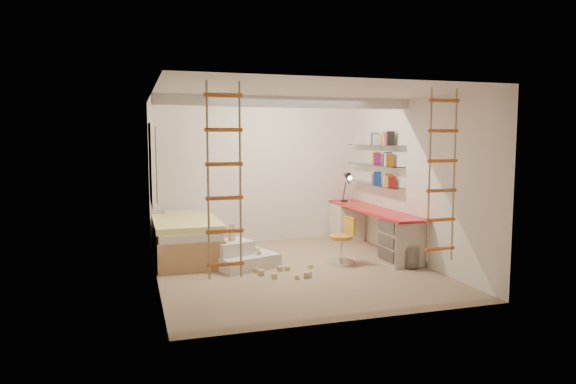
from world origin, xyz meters
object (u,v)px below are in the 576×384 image
object	(u,v)px
desk	(372,228)
play_platform	(241,257)
bed	(186,239)
swivel_chair	(342,247)

from	to	relation	value
desk	play_platform	distance (m)	2.50
bed	swivel_chair	distance (m)	2.57
swivel_chair	play_platform	xyz separation A→B (m)	(-1.57, 0.28, -0.11)
play_platform	bed	bearing A→B (deg)	132.72
swivel_chair	play_platform	world-z (taller)	swivel_chair
desk	swivel_chair	xyz separation A→B (m)	(-0.88, -0.73, -0.13)
bed	desk	bearing A→B (deg)	-6.49
desk	play_platform	bearing A→B (deg)	-169.60
desk	bed	world-z (taller)	desk
bed	play_platform	xyz separation A→B (m)	(0.75, -0.81, -0.17)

